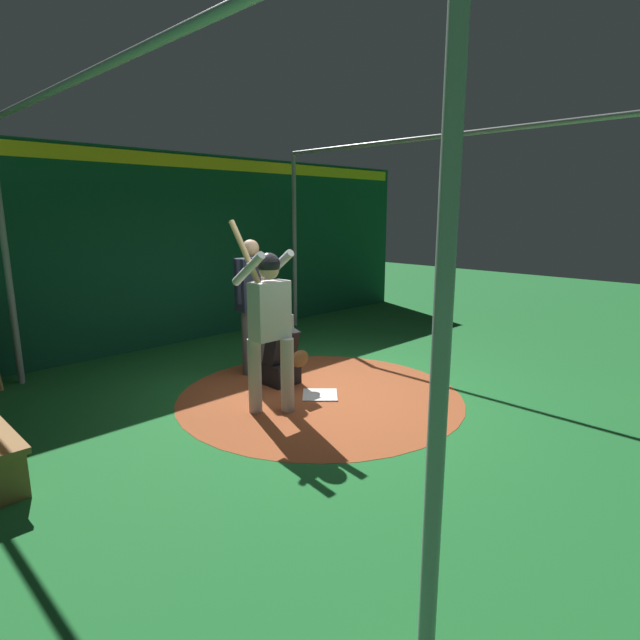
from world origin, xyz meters
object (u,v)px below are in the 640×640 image
Objects in this scene: batter at (269,317)px; umpire at (252,299)px; home_plate at (320,395)px; catcher at (282,357)px.

umpire is at bearing 149.61° from batter.
batter reaches higher than umpire.
home_plate is 0.44× the size of catcher.
batter is at bearing -93.79° from home_plate.
home_plate is at bearing 3.75° from catcher.
batter is 2.25× the size of catcher.
batter is 1.45m from umpire.
home_plate is 1.66m from umpire.
home_plate is 0.23× the size of umpire.
catcher is 0.94m from umpire.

